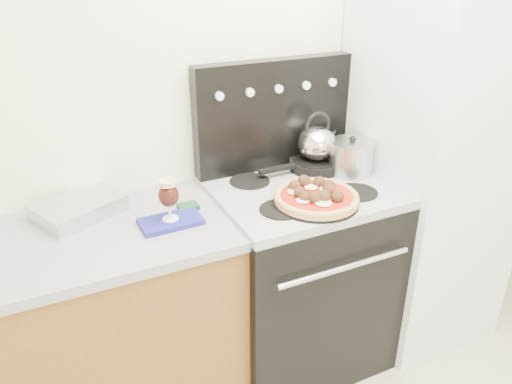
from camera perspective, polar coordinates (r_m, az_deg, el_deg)
room_shell at (r=1.38m, az=21.76°, el=-1.71°), size 3.52×3.01×2.52m
base_cabinet at (r=2.21m, az=-22.31°, el=-16.22°), size 1.45×0.60×0.86m
countertop at (r=1.96m, az=-24.49°, el=-6.25°), size 1.48×0.63×0.04m
stove_body at (r=2.42m, az=4.80°, el=-9.78°), size 0.76×0.65×0.88m
cooktop at (r=2.18m, az=5.24°, el=0.09°), size 0.76×0.65×0.04m
backguard at (r=2.31m, az=2.01°, el=8.83°), size 0.76×0.08×0.50m
fridge at (r=2.55m, az=19.26°, el=3.83°), size 0.64×0.68×1.90m
foil_sheet at (r=2.09m, az=-19.59°, el=-1.70°), size 0.38×0.34×0.06m
oven_mitt at (r=1.94m, az=-9.71°, el=-3.35°), size 0.24×0.14×0.02m
beer_glass at (r=1.90m, az=-9.92°, el=-0.88°), size 0.10×0.10×0.17m
pizza_pan at (r=2.04m, az=6.88°, el=-1.16°), size 0.41×0.41×0.01m
pizza at (r=2.02m, az=6.93°, el=-0.41°), size 0.37×0.37×0.05m
skillet at (r=2.36m, az=6.82°, el=3.14°), size 0.25×0.25×0.04m
tea_kettle at (r=2.32m, az=6.97°, el=5.87°), size 0.20×0.20×0.19m
stock_pot at (r=2.32m, az=10.80°, el=3.78°), size 0.20×0.20×0.14m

